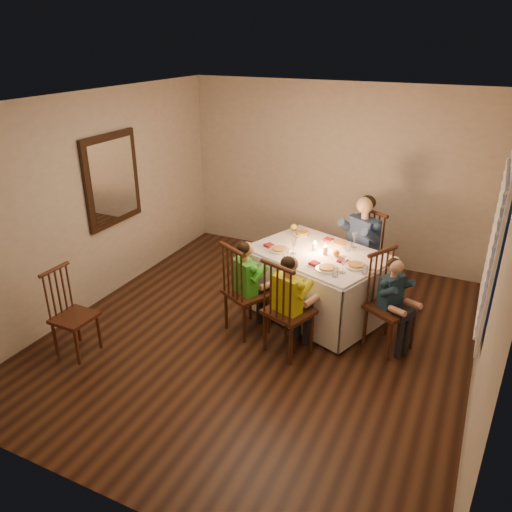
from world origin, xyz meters
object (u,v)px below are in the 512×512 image
at_px(chair_near_left, 248,330).
at_px(chair_adult, 357,291).
at_px(serving_bowl, 302,235).
at_px(dining_table, 317,270).
at_px(child_yellow, 288,350).
at_px(child_green, 248,330).
at_px(chair_extra, 80,352).
at_px(chair_near_right, 288,350).
at_px(adult, 357,291).
at_px(chair_end, 386,347).
at_px(child_teal, 386,347).

bearing_deg(chair_near_left, chair_adult, -93.22).
bearing_deg(serving_bowl, dining_table, -47.47).
bearing_deg(child_yellow, dining_table, -71.22).
relative_size(child_green, child_yellow, 0.99).
height_order(chair_adult, chair_extra, chair_adult).
height_order(chair_near_right, chair_extra, chair_near_right).
bearing_deg(chair_extra, adult, -40.66).
distance_m(chair_adult, child_yellow, 1.71).
relative_size(chair_extra, adult, 0.74).
relative_size(chair_near_left, child_yellow, 0.97).
height_order(chair_adult, adult, adult).
xyz_separation_m(chair_near_right, chair_extra, (-2.04, -1.01, 0.00)).
bearing_deg(chair_end, chair_near_left, 132.06).
bearing_deg(chair_near_right, child_green, 1.40).
height_order(chair_near_left, child_teal, chair_near_left).
relative_size(chair_extra, child_yellow, 0.86).
bearing_deg(child_green, chair_adult, -93.22).
bearing_deg(chair_end, child_yellow, 148.13).
distance_m(chair_adult, serving_bowl, 1.14).
xyz_separation_m(dining_table, child_yellow, (0.01, -0.92, -0.58)).
distance_m(chair_extra, child_yellow, 2.27).
bearing_deg(child_teal, child_green, 132.06).
relative_size(chair_near_right, child_yellow, 0.97).
distance_m(child_green, child_yellow, 0.61).
height_order(chair_adult, chair_near_left, same).
relative_size(adult, child_green, 1.19).
bearing_deg(chair_adult, chair_near_right, -71.14).
bearing_deg(chair_near_right, child_teal, -132.36).
xyz_separation_m(child_yellow, serving_bowl, (-0.35, 1.30, 0.84)).
xyz_separation_m(chair_extra, child_teal, (3.00, 1.55, 0.00)).
bearing_deg(adult, child_yellow, -71.14).
distance_m(chair_near_left, child_green, 0.00).
distance_m(child_yellow, child_teal, 1.10).
relative_size(dining_table, child_green, 1.65).
xyz_separation_m(chair_adult, chair_extra, (-2.36, -2.68, 0.00)).
bearing_deg(serving_bowl, child_green, -101.55).
bearing_deg(chair_end, child_teal, 0.00).
distance_m(adult, child_green, 1.75).
distance_m(chair_adult, adult, 0.00).
xyz_separation_m(chair_end, chair_extra, (-3.00, -1.55, 0.00)).
height_order(chair_near_left, chair_end, same).
relative_size(dining_table, chair_extra, 1.88).
distance_m(chair_near_left, serving_bowl, 1.42).
height_order(dining_table, child_green, dining_table).
bearing_deg(chair_near_right, child_yellow, 18.41).
height_order(chair_near_right, child_green, child_green).
bearing_deg(chair_near_left, adult, -93.22).
height_order(adult, child_green, adult).
xyz_separation_m(chair_near_left, chair_end, (1.55, 0.36, 0.00)).
height_order(chair_near_right, child_yellow, child_yellow).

